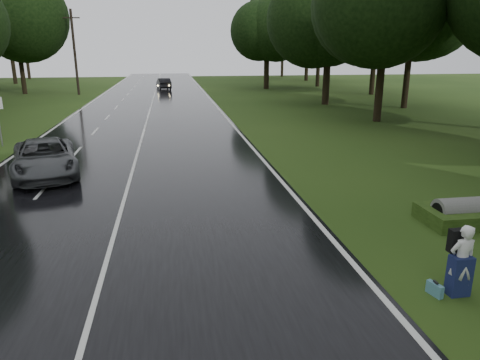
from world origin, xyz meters
name	(u,v)px	position (x,y,z in m)	size (l,w,h in m)	color
ground	(96,300)	(0.00, 0.00, 0.00)	(160.00, 160.00, 0.00)	#2A4414
road	(144,130)	(0.00, 20.00, 0.02)	(12.00, 140.00, 0.04)	black
lane_center	(144,130)	(0.00, 20.00, 0.04)	(0.12, 140.00, 0.01)	silver
grey_car	(45,158)	(-3.38, 9.89, 0.75)	(2.37, 5.13, 1.43)	#494C4E
far_car	(164,84)	(1.03, 50.49, 0.73)	(1.47, 4.22, 1.39)	black
hitchhiker	(461,263)	(7.42, -0.92, 0.72)	(0.57, 0.52, 1.55)	silver
suitcase	(435,289)	(6.94, -0.89, 0.14)	(0.11, 0.39, 0.27)	teal
culvert	(460,223)	(9.99, 2.68, 0.00)	(0.77, 0.77, 1.55)	slate
utility_pole_far	(79,95)	(-8.50, 44.95, 0.00)	(1.80, 0.28, 9.18)	black
road_sign_b	(3,146)	(-7.20, 16.35, 0.00)	(0.62, 0.10, 2.58)	white
tree_left_f	(25,94)	(-14.87, 46.95, 0.00)	(9.02, 9.02, 14.09)	black
tree_right_d	(377,121)	(16.28, 21.30, 0.00)	(9.00, 9.00, 14.06)	black
tree_right_e	(325,104)	(16.08, 31.63, 0.00)	(8.23, 8.23, 12.86)	black
tree_right_f	(266,89)	(14.30, 49.40, 0.00)	(8.41, 8.41, 13.14)	black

